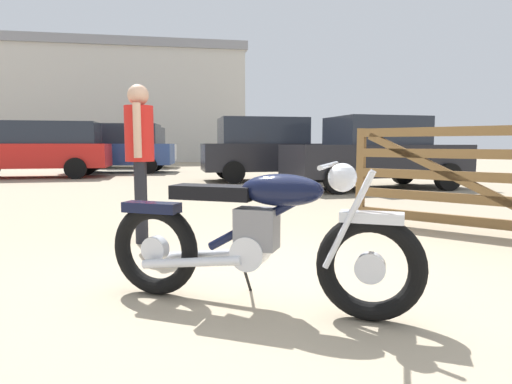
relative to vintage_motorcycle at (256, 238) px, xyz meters
name	(u,v)px	position (x,y,z in m)	size (l,w,h in m)	color
ground_plane	(276,284)	(0.24, 0.40, -0.45)	(80.00, 80.00, 0.00)	gray
vintage_motorcycle	(256,238)	(0.00, 0.00, 0.00)	(1.84, 1.17, 0.94)	black
timber_gate	(483,174)	(2.99, 1.59, 0.25)	(1.72, 2.04, 1.60)	brown
bystander	(140,146)	(-0.79, 2.12, 0.57)	(0.30, 0.46, 1.66)	black
white_estate_far	(33,147)	(-4.41, 12.19, 0.49)	(4.74, 2.05, 1.74)	black
pale_sedan_back	(121,148)	(-1.93, 14.20, 0.47)	(4.09, 2.24, 1.78)	black
red_hatchback_near	(268,149)	(2.47, 9.49, 0.47)	(3.93, 1.89, 1.78)	black
dark_sedan_left	(375,153)	(4.36, 6.71, 0.38)	(4.28, 2.08, 1.67)	black
blue_hatchback_right	(132,147)	(-1.74, 17.43, 0.47)	(4.11, 2.28, 1.78)	black
industrial_building	(86,109)	(-5.46, 29.94, 3.06)	(21.37, 14.35, 7.01)	beige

